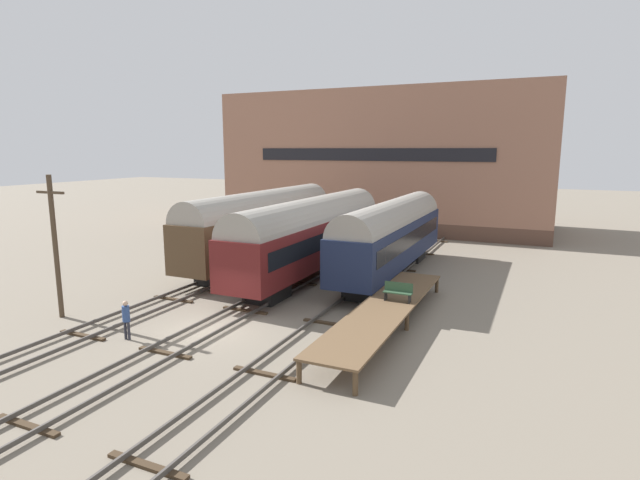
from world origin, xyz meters
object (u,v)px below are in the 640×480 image
at_px(train_car_brown, 262,223).
at_px(person_worker, 126,316).
at_px(bench, 398,291).
at_px(train_car_maroon, 312,232).
at_px(utility_pole, 55,244).
at_px(train_car_navy, 391,233).

bearing_deg(train_car_brown, person_worker, -82.03).
bearing_deg(train_car_brown, bench, -32.43).
height_order(train_car_maroon, utility_pole, utility_pole).
bearing_deg(train_car_maroon, train_car_navy, 25.12).
bearing_deg(person_worker, train_car_maroon, 79.23).
bearing_deg(utility_pole, train_car_navy, 49.73).
bearing_deg(utility_pole, person_worker, -9.95).
distance_m(bench, utility_pole, 16.85).
bearing_deg(train_car_brown, train_car_maroon, -18.95).
relative_size(bench, person_worker, 0.79).
distance_m(train_car_brown, utility_pole, 14.61).
xyz_separation_m(train_car_navy, bench, (2.83, -8.37, -1.39)).
height_order(train_car_navy, person_worker, train_car_navy).
relative_size(train_car_maroon, bench, 12.83).
bearing_deg(train_car_navy, train_car_brown, -176.41).
bearing_deg(person_worker, utility_pole, 170.05).
xyz_separation_m(train_car_brown, bench, (12.24, -7.77, -1.60)).
height_order(train_car_maroon, bench, train_car_maroon).
distance_m(train_car_brown, train_car_maroon, 4.97).
relative_size(train_car_navy, bench, 11.66).
xyz_separation_m(bench, utility_pole, (-15.40, -6.47, 2.23)).
distance_m(train_car_navy, utility_pole, 19.46).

